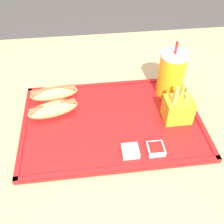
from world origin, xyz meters
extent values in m
cube|color=tan|center=(0.00, 0.00, 0.39)|extent=(1.28, 1.01, 0.77)
cube|color=red|center=(0.01, 0.00, 0.78)|extent=(0.48, 0.32, 0.01)
cube|color=red|center=(0.01, -0.16, 0.78)|extent=(0.48, 0.01, 0.00)
cube|color=red|center=(0.01, 0.16, 0.78)|extent=(0.48, 0.01, 0.00)
cube|color=red|center=(-0.23, 0.00, 0.78)|extent=(0.01, 0.32, 0.00)
cube|color=red|center=(0.24, 0.00, 0.78)|extent=(0.01, 0.32, 0.00)
cylinder|color=gold|center=(0.19, 0.10, 0.85)|extent=(0.07, 0.07, 0.13)
cylinder|color=silver|center=(0.19, 0.10, 0.91)|extent=(0.08, 0.08, 0.01)
cylinder|color=red|center=(0.19, 0.10, 0.93)|extent=(0.01, 0.01, 0.03)
ellipsoid|color=tan|center=(-0.15, 0.11, 0.80)|extent=(0.14, 0.07, 0.04)
cylinder|color=#9E512D|center=(-0.15, 0.11, 0.81)|extent=(0.13, 0.04, 0.02)
ellipsoid|color=tan|center=(-0.15, 0.04, 0.80)|extent=(0.14, 0.08, 0.04)
cylinder|color=#9E512D|center=(-0.15, 0.04, 0.81)|extent=(0.13, 0.05, 0.02)
cube|color=gold|center=(0.18, -0.01, 0.82)|extent=(0.07, 0.06, 0.07)
cylinder|color=#EACC60|center=(0.16, -0.02, 0.84)|extent=(0.02, 0.02, 0.06)
cylinder|color=#EACC60|center=(0.20, -0.01, 0.85)|extent=(0.02, 0.02, 0.08)
cylinder|color=#EACC60|center=(0.19, 0.00, 0.85)|extent=(0.01, 0.01, 0.08)
cylinder|color=#EACC60|center=(0.16, -0.02, 0.85)|extent=(0.01, 0.02, 0.07)
cylinder|color=#EACC60|center=(0.17, 0.00, 0.85)|extent=(0.02, 0.01, 0.07)
cube|color=silver|center=(0.04, -0.11, 0.79)|extent=(0.04, 0.04, 0.01)
cube|color=white|center=(0.04, -0.11, 0.80)|extent=(0.03, 0.03, 0.00)
cube|color=silver|center=(0.10, -0.12, 0.79)|extent=(0.04, 0.04, 0.01)
cube|color=#B21914|center=(0.10, -0.12, 0.80)|extent=(0.03, 0.03, 0.00)
camera|label=1|loc=(-0.06, -0.49, 1.29)|focal=42.00mm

